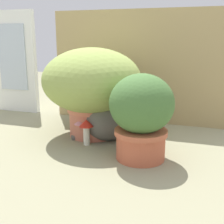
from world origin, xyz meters
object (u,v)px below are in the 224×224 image
(cat, at_px, (111,120))
(mushroom_ornament_pink, at_px, (81,125))
(leafy_planter, at_px, (141,114))
(grass_planter, at_px, (92,85))
(mushroom_ornament_red, at_px, (86,128))

(cat, bearing_deg, mushroom_ornament_pink, -156.85)
(leafy_planter, distance_m, mushroom_ornament_pink, 0.42)
(grass_planter, relative_size, mushroom_ornament_red, 4.01)
(grass_planter, relative_size, cat, 1.48)
(grass_planter, height_order, mushroom_ornament_red, grass_planter)
(leafy_planter, relative_size, mushroom_ornament_red, 2.89)
(leafy_planter, relative_size, cat, 1.07)
(mushroom_ornament_red, bearing_deg, mushroom_ornament_pink, 139.05)
(grass_planter, height_order, mushroom_ornament_pink, grass_planter)
(grass_planter, distance_m, leafy_planter, 0.44)
(mushroom_ornament_pink, bearing_deg, mushroom_ornament_red, -40.95)
(cat, height_order, mushroom_ornament_pink, cat)
(grass_planter, relative_size, mushroom_ornament_pink, 4.34)
(cat, distance_m, mushroom_ornament_red, 0.15)
(grass_planter, xyz_separation_m, cat, (0.13, -0.05, -0.18))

